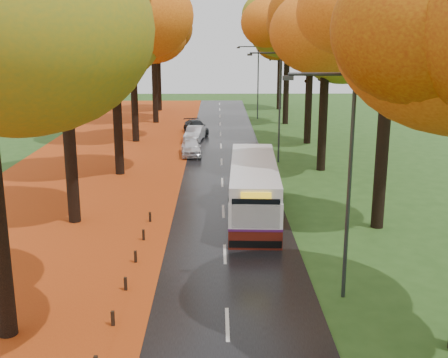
{
  "coord_description": "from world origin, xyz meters",
  "views": [
    {
      "loc": [
        -0.31,
        -10.44,
        9.14
      ],
      "look_at": [
        0.0,
        14.95,
        2.6
      ],
      "focal_mm": 45.0,
      "sensor_mm": 36.0,
      "label": 1
    }
  ],
  "objects_px": {
    "streetlamp_far": "(256,76)",
    "car_dark": "(196,127)",
    "car_silver": "(195,133)",
    "streetlamp_mid": "(276,98)",
    "bus": "(254,187)",
    "car_white": "(191,147)",
    "streetlamp_near": "(343,169)"
  },
  "relations": [
    {
      "from": "streetlamp_far",
      "to": "car_silver",
      "type": "distance_m",
      "value": 15.34
    },
    {
      "from": "streetlamp_near",
      "to": "car_white",
      "type": "bearing_deg",
      "value": 104.53
    },
    {
      "from": "streetlamp_far",
      "to": "car_silver",
      "type": "relative_size",
      "value": 2.05
    },
    {
      "from": "streetlamp_far",
      "to": "car_silver",
      "type": "xyz_separation_m",
      "value": [
        -6.25,
        -13.42,
        -4.03
      ]
    },
    {
      "from": "streetlamp_mid",
      "to": "bus",
      "type": "xyz_separation_m",
      "value": [
        -2.38,
        -12.39,
        -3.24
      ]
    },
    {
      "from": "streetlamp_near",
      "to": "streetlamp_mid",
      "type": "relative_size",
      "value": 1.0
    },
    {
      "from": "streetlamp_near",
      "to": "streetlamp_far",
      "type": "distance_m",
      "value": 44.0
    },
    {
      "from": "streetlamp_near",
      "to": "car_silver",
      "type": "distance_m",
      "value": 31.47
    },
    {
      "from": "streetlamp_far",
      "to": "car_white",
      "type": "relative_size",
      "value": 2.16
    },
    {
      "from": "streetlamp_near",
      "to": "car_dark",
      "type": "xyz_separation_m",
      "value": [
        -6.3,
        34.31,
        -4.06
      ]
    },
    {
      "from": "streetlamp_near",
      "to": "car_dark",
      "type": "distance_m",
      "value": 35.12
    },
    {
      "from": "car_silver",
      "to": "car_dark",
      "type": "distance_m",
      "value": 3.73
    },
    {
      "from": "streetlamp_far",
      "to": "car_silver",
      "type": "height_order",
      "value": "streetlamp_far"
    },
    {
      "from": "streetlamp_near",
      "to": "streetlamp_far",
      "type": "bearing_deg",
      "value": 90.0
    },
    {
      "from": "bus",
      "to": "car_white",
      "type": "bearing_deg",
      "value": 107.52
    },
    {
      "from": "streetlamp_mid",
      "to": "car_dark",
      "type": "distance_m",
      "value": 14.41
    },
    {
      "from": "bus",
      "to": "car_dark",
      "type": "xyz_separation_m",
      "value": [
        -3.92,
        24.7,
        -0.82
      ]
    },
    {
      "from": "car_silver",
      "to": "car_dark",
      "type": "relative_size",
      "value": 0.92
    },
    {
      "from": "car_dark",
      "to": "streetlamp_mid",
      "type": "bearing_deg",
      "value": -78.15
    },
    {
      "from": "streetlamp_mid",
      "to": "car_white",
      "type": "distance_m",
      "value": 7.83
    },
    {
      "from": "streetlamp_far",
      "to": "car_white",
      "type": "height_order",
      "value": "streetlamp_far"
    },
    {
      "from": "streetlamp_far",
      "to": "bus",
      "type": "height_order",
      "value": "streetlamp_far"
    },
    {
      "from": "streetlamp_mid",
      "to": "streetlamp_far",
      "type": "height_order",
      "value": "same"
    },
    {
      "from": "streetlamp_near",
      "to": "car_dark",
      "type": "relative_size",
      "value": 1.88
    },
    {
      "from": "streetlamp_near",
      "to": "car_dark",
      "type": "height_order",
      "value": "streetlamp_near"
    },
    {
      "from": "car_silver",
      "to": "streetlamp_far",
      "type": "bearing_deg",
      "value": 72.91
    },
    {
      "from": "streetlamp_near",
      "to": "bus",
      "type": "height_order",
      "value": "streetlamp_near"
    },
    {
      "from": "streetlamp_mid",
      "to": "car_dark",
      "type": "height_order",
      "value": "streetlamp_mid"
    },
    {
      "from": "streetlamp_near",
      "to": "car_silver",
      "type": "relative_size",
      "value": 2.05
    },
    {
      "from": "streetlamp_far",
      "to": "bus",
      "type": "relative_size",
      "value": 0.76
    },
    {
      "from": "streetlamp_far",
      "to": "car_dark",
      "type": "height_order",
      "value": "streetlamp_far"
    },
    {
      "from": "streetlamp_near",
      "to": "bus",
      "type": "bearing_deg",
      "value": 103.91
    }
  ]
}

